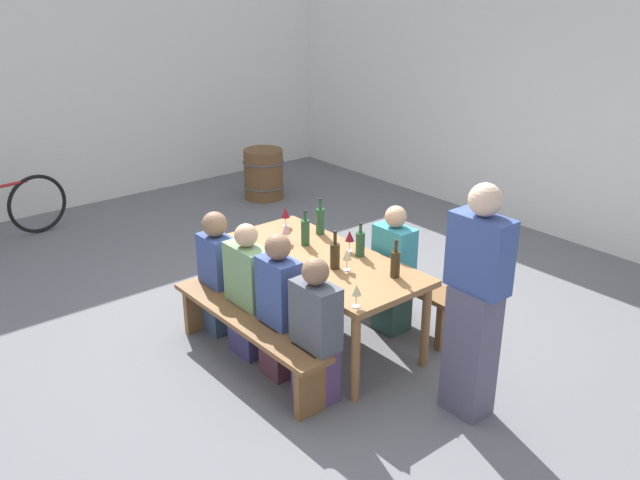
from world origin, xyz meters
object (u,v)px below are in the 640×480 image
tasting_table (320,266)px  seated_guest_near_1 (249,294)px  wine_bottle_4 (360,243)px  seated_guest_near_0 (218,274)px  wine_glass_0 (285,213)px  wine_bottle_0 (395,263)px  bench_near (247,329)px  wine_glass_1 (347,255)px  wine_glass_2 (286,229)px  wine_glass_3 (350,237)px  seated_guest_near_3 (316,335)px  wine_bottle_2 (320,220)px  wine_bottle_1 (305,232)px  wine_barrel (264,174)px  seated_guest_far_0 (393,273)px  wine_bottle_3 (335,255)px  standing_host (475,307)px  wine_glass_4 (356,291)px  bench_far (383,277)px  seated_guest_near_2 (279,309)px

tasting_table → seated_guest_near_1: (-0.19, -0.58, -0.15)m
wine_bottle_4 → seated_guest_near_0: bearing=-134.7°
wine_glass_0 → wine_bottle_0: bearing=-0.1°
bench_near → wine_glass_1: 0.96m
wine_glass_2 → wine_glass_3: wine_glass_3 is taller
seated_guest_near_3 → wine_bottle_2: bearing=49.2°
wine_bottle_1 → wine_bottle_2: wine_bottle_2 is taller
tasting_table → wine_barrel: tasting_table is taller
seated_guest_near_1 → wine_barrel: seated_guest_near_1 is taller
wine_barrel → seated_guest_far_0: bearing=-18.5°
wine_bottle_2 → wine_bottle_3: size_ratio=1.05×
wine_glass_2 → standing_host: bearing=5.8°
wine_glass_0 → seated_guest_far_0: bearing=20.1°
seated_guest_near_3 → seated_guest_near_0: bearing=90.0°
wine_bottle_1 → seated_guest_near_0: size_ratio=0.29×
wine_glass_0 → seated_guest_near_1: (0.55, -0.79, -0.35)m
wine_bottle_1 → wine_glass_4: size_ratio=1.83×
bench_far → wine_bottle_2: size_ratio=5.32×
wine_glass_0 → seated_guest_near_2: (0.97, -0.79, -0.32)m
wine_glass_4 → wine_bottle_3: bearing=152.3°
wine_bottle_0 → seated_guest_near_1: 1.20m
tasting_table → wine_bottle_4: bearing=55.8°
seated_guest_near_2 → wine_glass_0: bearing=50.9°
wine_bottle_4 → wine_barrel: size_ratio=0.43×
wine_glass_0 → seated_guest_near_0: seated_guest_near_0 is taller
wine_bottle_2 → seated_guest_near_0: 1.01m
wine_glass_4 → wine_glass_2: bearing=165.2°
bench_near → seated_guest_near_0: size_ratio=1.61×
tasting_table → bench_far: bearing=90.0°
seated_guest_near_0 → wine_bottle_3: bearing=-59.4°
wine_bottle_3 → wine_glass_0: (-0.98, 0.25, 0.02)m
wine_glass_0 → wine_glass_1: same height
wine_glass_3 → seated_guest_near_0: (-0.72, -0.84, -0.35)m
bench_near → wine_bottle_1: wine_bottle_1 is taller
wine_bottle_0 → seated_guest_far_0: bearing=135.1°
bench_near → wine_glass_1: wine_glass_1 is taller
bench_far → wine_glass_2: (-0.42, -0.75, 0.53)m
bench_near → wine_barrel: size_ratio=2.61×
wine_bottle_2 → bench_far: bearing=44.9°
bench_near → seated_guest_near_0: bearing=167.2°
wine_glass_4 → seated_guest_near_2: 0.71m
wine_glass_3 → wine_barrel: (-3.46, 1.54, -0.55)m
wine_bottle_4 → seated_guest_near_0: 1.24m
wine_glass_4 → seated_guest_near_2: bearing=-159.5°
wine_bottle_4 → seated_guest_near_2: 0.90m
wine_glass_4 → wine_bottle_2: bearing=150.8°
wine_bottle_0 → wine_bottle_2: 1.06m
wine_bottle_1 → seated_guest_near_0: 0.82m
tasting_table → wine_bottle_1: bearing=166.1°
wine_bottle_2 → seated_guest_near_1: bearing=-77.1°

